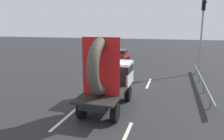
{
  "coord_description": "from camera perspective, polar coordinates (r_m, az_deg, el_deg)",
  "views": [
    {
      "loc": [
        3.3,
        -11.27,
        4.55
      ],
      "look_at": [
        -0.03,
        0.73,
        1.97
      ],
      "focal_mm": 35.41,
      "sensor_mm": 36.0,
      "label": 1
    }
  ],
  "objects": [
    {
      "name": "traffic_light",
      "position": [
        21.87,
        22.23,
        10.13
      ],
      "size": [
        0.42,
        0.36,
        6.67
      ],
      "color": "gray",
      "rests_on": "ground_plane"
    },
    {
      "name": "distant_sedan",
      "position": [
        29.17,
        2.35,
        4.08
      ],
      "size": [
        1.71,
        3.98,
        1.3
      ],
      "color": "black",
      "rests_on": "ground_plane"
    },
    {
      "name": "guardrail",
      "position": [
        17.4,
        22.11,
        -2.56
      ],
      "size": [
        0.1,
        11.6,
        0.71
      ],
      "color": "gray",
      "rests_on": "ground_plane"
    },
    {
      "name": "lane_dash_right_near",
      "position": [
        9.81,
        3.88,
        -15.93
      ],
      "size": [
        0.16,
        2.13,
        0.01
      ],
      "primitive_type": "cube",
      "rotation": [
        0.0,
        0.0,
        1.57
      ],
      "color": "beige",
      "rests_on": "ground_plane"
    },
    {
      "name": "lane_dash_right_far",
      "position": [
        17.63,
        9.46,
        -3.41
      ],
      "size": [
        0.16,
        2.98,
        0.01
      ],
      "primitive_type": "cube",
      "rotation": [
        0.0,
        0.0,
        1.57
      ],
      "color": "beige",
      "rests_on": "ground_plane"
    },
    {
      "name": "lane_dash_left_near",
      "position": [
        11.34,
        -12.17,
        -12.22
      ],
      "size": [
        0.16,
        2.79,
        0.01
      ],
      "primitive_type": "cube",
      "rotation": [
        0.0,
        0.0,
        1.57
      ],
      "color": "beige",
      "rests_on": "ground_plane"
    },
    {
      "name": "lane_dash_left_far",
      "position": [
        18.29,
        -0.7,
        -2.7
      ],
      "size": [
        0.16,
        2.57,
        0.01
      ],
      "primitive_type": "cube",
      "rotation": [
        0.0,
        0.0,
        1.57
      ],
      "color": "beige",
      "rests_on": "ground_plane"
    },
    {
      "name": "ground_plane",
      "position": [
        12.6,
        -0.74,
        -9.48
      ],
      "size": [
        120.0,
        120.0,
        0.0
      ],
      "primitive_type": "plane",
      "color": "#28282B"
    },
    {
      "name": "flatbed_truck",
      "position": [
        12.13,
        -0.85,
        -1.39
      ],
      "size": [
        2.02,
        4.91,
        3.97
      ],
      "color": "black",
      "rests_on": "ground_plane"
    }
  ]
}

